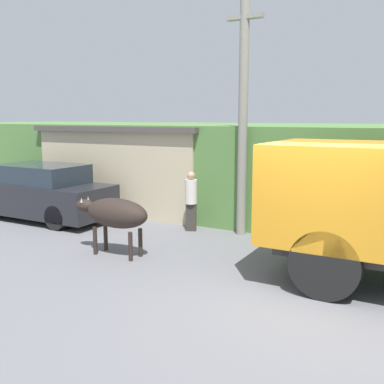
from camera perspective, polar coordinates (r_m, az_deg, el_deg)
ground_plane at (r=7.60m, az=13.98°, el=-13.45°), size 60.00×60.00×0.00m
hillside_embankment at (r=13.88m, az=21.62°, el=2.30°), size 32.00×6.48×2.69m
building_backdrop at (r=14.44m, az=-7.33°, el=3.14°), size 5.87×2.70×2.66m
brown_cow at (r=9.64m, az=-9.75°, el=-2.71°), size 1.87×0.63×1.24m
parked_suv at (r=13.64m, az=-18.78°, el=-0.08°), size 4.48×1.70×1.59m
pedestrian_on_hill at (r=11.56m, az=-0.12°, el=-0.82°), size 0.41×0.41×1.55m
utility_pole at (r=11.08m, az=6.51°, el=10.27°), size 0.90×0.23×5.94m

